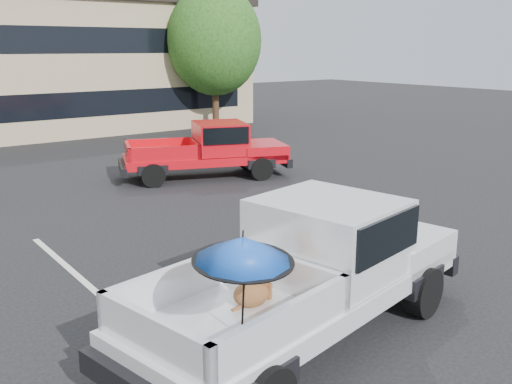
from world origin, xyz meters
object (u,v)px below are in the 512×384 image
tree_right (215,41)px  tree_back (89,38)px  red_pickup (215,147)px  silver_pickup (318,261)px

tree_right → tree_back: size_ratio=0.95×
tree_right → red_pickup: (-5.71, -8.77, -3.28)m
tree_back → red_pickup: bearing=-99.2°
tree_back → silver_pickup: (-6.98, -25.95, -3.36)m
tree_right → red_pickup: 10.96m
tree_right → silver_pickup: size_ratio=1.14×
silver_pickup → red_pickup: (4.28, 9.19, -0.13)m
tree_back → silver_pickup: size_ratio=1.19×
red_pickup → tree_back: bearing=101.6°
tree_right → tree_back: (-3.00, 8.00, 0.20)m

